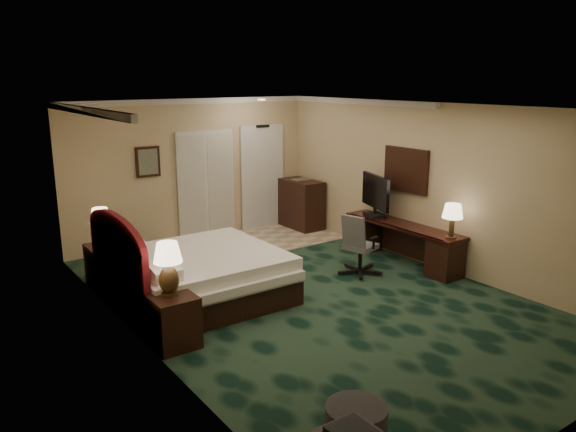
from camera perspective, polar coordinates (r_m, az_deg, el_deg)
floor at (r=8.15m, az=2.50°, el=-8.32°), size 5.00×7.50×0.00m
ceiling at (r=7.56m, az=2.72°, el=10.99°), size 5.00×7.50×0.00m
wall_back at (r=10.89m, az=-9.64°, el=4.58°), size 5.00×0.00×2.70m
wall_left at (r=6.56m, az=-14.92°, el=-1.92°), size 0.00×7.50×2.70m
wall_right at (r=9.46m, az=14.66°, el=2.91°), size 0.00×7.50×2.70m
crown_molding at (r=7.56m, az=2.71°, el=10.61°), size 5.00×7.50×0.10m
tile_patch at (r=10.89m, az=-3.12°, el=-2.51°), size 3.20×1.70×0.01m
headboard at (r=7.67m, az=-16.87°, el=-4.83°), size 0.12×2.00×1.40m
entry_door at (r=11.66m, az=-2.65°, el=3.88°), size 1.02×0.06×2.18m
closet_doors at (r=11.02m, az=-8.32°, el=3.15°), size 1.20×0.06×2.10m
wall_art at (r=10.46m, az=-14.05°, el=5.36°), size 0.45×0.06×0.55m
wall_mirror at (r=9.78m, az=11.90°, el=4.61°), size 0.05×0.95×0.75m
bed at (r=8.08m, az=-8.87°, el=-6.10°), size 2.16×2.00×0.68m
nightstand_near at (r=6.83m, az=-11.65°, el=-10.34°), size 0.50×0.57×0.63m
nightstand_far at (r=8.97m, az=-17.98°, el=-4.78°), size 0.50×0.57×0.63m
lamp_near at (r=6.64m, az=-12.06°, el=-5.25°), size 0.34×0.34×0.63m
lamp_far at (r=8.79m, az=-18.46°, el=-1.07°), size 0.34×0.34×0.58m
bed_bench at (r=8.64m, az=-2.05°, el=-5.54°), size 0.80×1.29×0.41m
ottoman at (r=5.14m, az=6.90°, el=-20.48°), size 0.64×0.64×0.38m
desk at (r=9.75m, az=11.51°, el=-2.73°), size 0.50×2.34×0.67m
tv at (r=10.02m, az=8.87°, el=2.03°), size 0.38×0.93×0.75m
desk_lamp at (r=8.92m, az=16.33°, el=-0.49°), size 0.37×0.37×0.55m
desk_chair at (r=9.03m, az=7.39°, el=-2.80°), size 0.71×0.68×1.01m
minibar at (r=11.70m, az=1.37°, el=1.21°), size 0.53×0.96×1.01m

